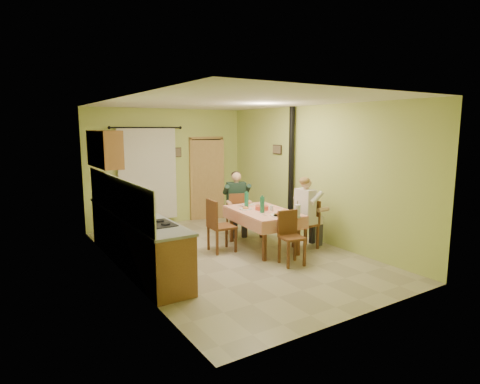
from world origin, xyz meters
TOP-DOWN VIEW (x-y plane):
  - floor at (0.00, 0.00)m, footprint 4.00×6.00m
  - room_shell at (0.00, 0.00)m, footprint 4.04×6.04m
  - kitchen_run at (-1.71, 0.40)m, footprint 0.64×3.64m
  - upper_cabinets at (-1.82, 1.70)m, footprint 0.35×1.40m
  - curtain at (-0.55, 2.90)m, footprint 1.70×0.07m
  - doorway at (1.04, 2.92)m, footprint 0.96×0.29m
  - dining_table at (0.72, 0.01)m, footprint 1.16×1.74m
  - tableware at (0.72, -0.09)m, footprint 0.72×1.64m
  - chair_far at (0.77, 1.05)m, footprint 0.52×0.52m
  - chair_near at (0.59, -1.03)m, footprint 0.43×0.43m
  - chair_right at (1.45, -0.44)m, footprint 0.40×0.40m
  - chair_left at (-0.07, 0.27)m, footprint 0.48×0.48m
  - man_far at (0.77, 1.06)m, footprint 0.65×0.58m
  - man_right at (1.43, -0.44)m, footprint 0.47×0.59m
  - stove_flue at (1.90, 0.60)m, footprint 0.24×0.24m
  - picture_back at (0.25, 2.97)m, footprint 0.19×0.03m
  - picture_right at (1.97, 1.20)m, footprint 0.03×0.31m

SIDE VIEW (x-z plane):
  - floor at x=0.00m, z-range -0.01..0.01m
  - chair_near at x=0.59m, z-range -0.18..0.75m
  - chair_right at x=1.45m, z-range -0.19..0.77m
  - chair_far at x=0.77m, z-range -0.19..0.77m
  - chair_left at x=-0.07m, z-range -0.22..0.80m
  - dining_table at x=0.72m, z-range 0.00..0.76m
  - kitchen_run at x=-1.71m, z-range -0.30..1.26m
  - tableware at x=0.72m, z-range 0.66..0.99m
  - man_far at x=0.77m, z-range 0.18..1.57m
  - man_right at x=1.43m, z-range 0.18..1.57m
  - stove_flue at x=1.90m, z-range -0.38..2.42m
  - doorway at x=1.04m, z-range -0.02..2.13m
  - curtain at x=-0.55m, z-range 0.15..2.37m
  - picture_back at x=0.25m, z-range 1.64..1.86m
  - room_shell at x=0.00m, z-range 0.41..3.23m
  - picture_right at x=1.97m, z-range 1.75..1.96m
  - upper_cabinets at x=-1.82m, z-range 1.60..2.30m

